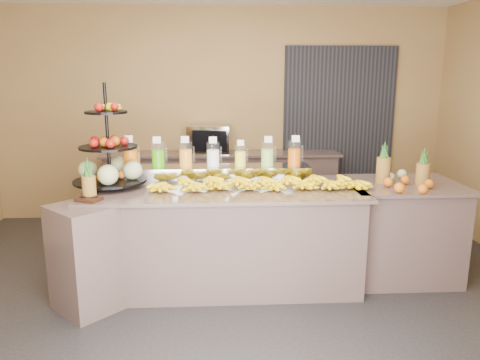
{
  "coord_description": "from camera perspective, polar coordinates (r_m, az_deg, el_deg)",
  "views": [
    {
      "loc": [
        -0.08,
        -3.82,
        1.95
      ],
      "look_at": [
        0.14,
        0.3,
        1.0
      ],
      "focal_mm": 35.0,
      "sensor_mm": 36.0,
      "label": 1
    }
  ],
  "objects": [
    {
      "name": "back_ledge",
      "position": [
        6.25,
        -2.26,
        -0.84
      ],
      "size": [
        3.1,
        0.55,
        0.93
      ],
      "color": "#876761",
      "rests_on": "ground"
    },
    {
      "name": "right_counter",
      "position": [
        4.81,
        18.89,
        -5.74
      ],
      "size": [
        1.08,
        0.88,
        0.93
      ],
      "color": "#876761",
      "rests_on": "ground"
    },
    {
      "name": "juice_pitcher_orange_c",
      "position": [
        4.53,
        6.63,
        3.09
      ],
      "size": [
        0.13,
        0.13,
        0.31
      ],
      "color": "silver",
      "rests_on": "pitcher_tray"
    },
    {
      "name": "juice_pitcher_green",
      "position": [
        4.5,
        -9.94,
        2.91
      ],
      "size": [
        0.13,
        0.13,
        0.31
      ],
      "color": "silver",
      "rests_on": "pitcher_tray"
    },
    {
      "name": "right_fruit_pile",
      "position": [
        4.54,
        19.42,
        0.19
      ],
      "size": [
        0.46,
        0.44,
        0.24
      ],
      "color": "brown",
      "rests_on": "right_counter"
    },
    {
      "name": "oven_warmer",
      "position": [
        6.13,
        -3.73,
        5.01
      ],
      "size": [
        0.58,
        0.44,
        0.36
      ],
      "primitive_type": "cube",
      "rotation": [
        0.0,
        0.0,
        -0.12
      ],
      "color": "gray",
      "rests_on": "back_ledge"
    },
    {
      "name": "fruit_stand",
      "position": [
        4.42,
        -15.08,
        2.27
      ],
      "size": [
        0.79,
        0.79,
        0.94
      ],
      "rotation": [
        0.0,
        0.0,
        -0.21
      ],
      "color": "black",
      "rests_on": "buffet_counter"
    },
    {
      "name": "pineapple_left_b",
      "position": [
        4.71,
        -12.93,
        2.03
      ],
      "size": [
        0.14,
        0.14,
        0.42
      ],
      "rotation": [
        0.0,
        0.0,
        -0.32
      ],
      "color": "brown",
      "rests_on": "buffet_counter"
    },
    {
      "name": "juice_pitcher_orange_a",
      "position": [
        4.54,
        -13.21,
        2.9
      ],
      "size": [
        0.13,
        0.14,
        0.32
      ],
      "color": "silver",
      "rests_on": "pitcher_tray"
    },
    {
      "name": "ground",
      "position": [
        4.29,
        -1.73,
        -14.13
      ],
      "size": [
        6.0,
        6.0,
        0.0
      ],
      "primitive_type": "plane",
      "color": "black",
      "rests_on": "ground"
    },
    {
      "name": "pitcher_tray",
      "position": [
        4.5,
        -3.27,
        0.77
      ],
      "size": [
        1.85,
        0.3,
        0.15
      ],
      "primitive_type": "cube",
      "color": "gray",
      "rests_on": "buffet_counter"
    },
    {
      "name": "juice_pitcher_lemon",
      "position": [
        4.48,
        0.04,
        2.88
      ],
      "size": [
        0.11,
        0.11,
        0.27
      ],
      "color": "silver",
      "rests_on": "pitcher_tray"
    },
    {
      "name": "room_envelope",
      "position": [
        4.61,
        0.24,
        11.99
      ],
      "size": [
        6.04,
        5.02,
        2.82
      ],
      "color": "olive",
      "rests_on": "ground"
    },
    {
      "name": "condiment_caddy",
      "position": [
        4.01,
        -17.95,
        -2.24
      ],
      "size": [
        0.23,
        0.2,
        0.03
      ],
      "primitive_type": "cube",
      "rotation": [
        0.0,
        0.0,
        -0.39
      ],
      "color": "black",
      "rests_on": "buffet_counter"
    },
    {
      "name": "pineapple_left_a",
      "position": [
        4.06,
        -17.95,
        -0.43
      ],
      "size": [
        0.11,
        0.11,
        0.35
      ],
      "rotation": [
        0.0,
        0.0,
        -0.18
      ],
      "color": "brown",
      "rests_on": "buffet_counter"
    },
    {
      "name": "banana_heap",
      "position": [
        4.21,
        2.6,
        -0.06
      ],
      "size": [
        1.99,
        0.18,
        0.17
      ],
      "color": "yellow",
      "rests_on": "buffet_counter"
    },
    {
      "name": "juice_pitcher_milk",
      "position": [
        4.47,
        -3.3,
        2.98
      ],
      "size": [
        0.12,
        0.13,
        0.3
      ],
      "color": "silver",
      "rests_on": "pitcher_tray"
    },
    {
      "name": "juice_pitcher_lime",
      "position": [
        4.49,
        3.36,
        3.06
      ],
      "size": [
        0.13,
        0.13,
        0.3
      ],
      "color": "silver",
      "rests_on": "pitcher_tray"
    },
    {
      "name": "buffet_counter",
      "position": [
        4.34,
        -3.39,
        -7.1
      ],
      "size": [
        2.75,
        1.25,
        0.93
      ],
      "color": "#876761",
      "rests_on": "ground"
    },
    {
      "name": "juice_pitcher_orange_b",
      "position": [
        4.48,
        -6.63,
        2.97
      ],
      "size": [
        0.13,
        0.13,
        0.31
      ],
      "color": "silver",
      "rests_on": "pitcher_tray"
    }
  ]
}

